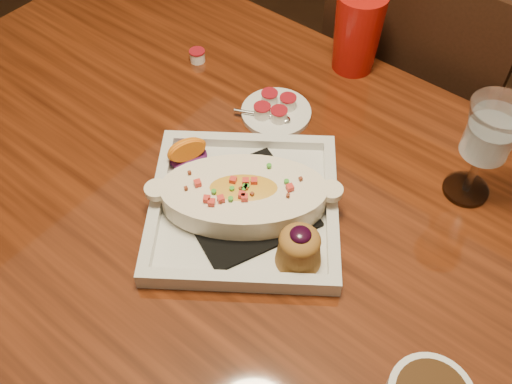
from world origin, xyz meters
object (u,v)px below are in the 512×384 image
Objects in this scene: saucer at (275,110)px; chair_far at (412,109)px; table at (251,240)px; red_tumbler at (357,32)px; plate at (247,203)px; goblet at (490,136)px.

chair_far is at bearing 77.15° from saucer.
table is 0.44m from red_tumbler.
plate reaches higher than table.
table is 3.70× the size of plate.
red_tumbler is at bearing 74.12° from chair_far.
plate is 0.43m from red_tumbler.
red_tumbler reaches higher than plate.
saucer is 0.22m from red_tumbler.
plate is 2.21× the size of goblet.
saucer is (-0.11, 0.21, -0.02)m from plate.
saucer reaches higher than table.
red_tumbler is at bearing 99.27° from table.
chair_far is at bearing 54.55° from plate.
chair_far reaches higher than saucer.
goblet is (0.25, 0.26, 0.10)m from plate.
goblet is at bearing 43.90° from table.
goblet is at bearing -26.20° from red_tumbler.
plate is (0.01, -0.02, 0.13)m from table.
goblet reaches higher than chair_far.
goblet is at bearing 123.22° from chair_far.
chair_far is 5.88× the size of red_tumbler.
plate is at bearing -72.06° from table.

